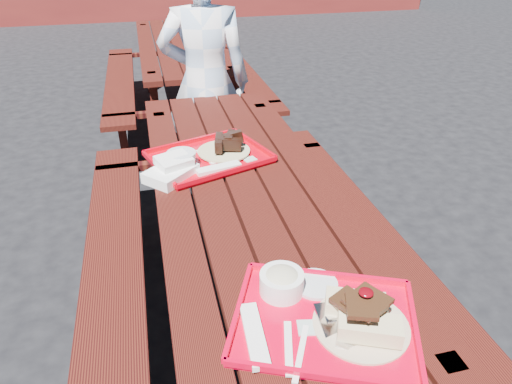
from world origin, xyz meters
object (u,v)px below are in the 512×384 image
picnic_table_far (181,63)px  picnic_table_near (248,227)px  person (206,83)px  near_tray (325,309)px  far_tray (208,156)px

picnic_table_far → picnic_table_near: bearing=-90.0°
picnic_table_far → person: person is taller
picnic_table_far → near_tray: (0.05, -3.55, 0.23)m
near_tray → person: 2.07m
picnic_table_far → near_tray: size_ratio=4.07×
far_tray → picnic_table_far: bearing=87.4°
picnic_table_far → near_tray: 3.56m
near_tray → far_tray: near_tray is taller
near_tray → person: bearing=90.5°
picnic_table_near → picnic_table_far: (0.00, 2.80, 0.00)m
picnic_table_far → person: 1.50m
near_tray → person: size_ratio=0.37×
picnic_table_far → person: bearing=-88.9°
picnic_table_near → person: size_ratio=1.50×
picnic_table_near → far_tray: size_ratio=4.01×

